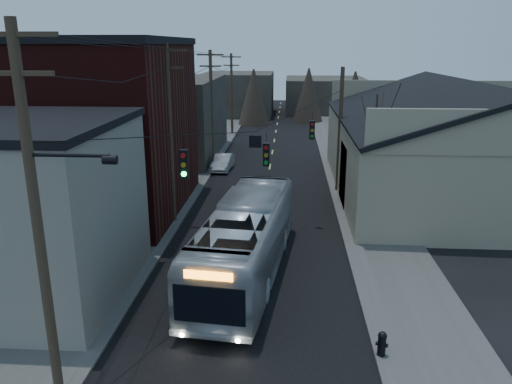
% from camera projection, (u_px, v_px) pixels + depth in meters
% --- Properties ---
extents(road_surface, '(9.00, 110.00, 0.02)m').
position_uv_depth(road_surface, '(269.00, 172.00, 40.11)').
color(road_surface, black).
rests_on(road_surface, ground).
extents(sidewalk_left, '(4.00, 110.00, 0.12)m').
position_uv_depth(sidewalk_left, '(189.00, 171.00, 40.51)').
color(sidewalk_left, '#474744').
rests_on(sidewalk_left, ground).
extents(sidewalk_right, '(4.00, 110.00, 0.12)m').
position_uv_depth(sidewalk_right, '(350.00, 173.00, 39.68)').
color(sidewalk_right, '#474744').
rests_on(sidewalk_right, ground).
extents(building_clapboard, '(8.00, 8.00, 7.00)m').
position_uv_depth(building_clapboard, '(19.00, 213.00, 19.60)').
color(building_clapboard, slate).
rests_on(building_clapboard, ground).
extents(building_brick, '(10.00, 12.00, 10.00)m').
position_uv_depth(building_brick, '(95.00, 130.00, 29.77)').
color(building_brick, '#330C0B').
rests_on(building_brick, ground).
extents(building_left_far, '(9.00, 14.00, 7.00)m').
position_uv_depth(building_left_far, '(168.00, 118.00, 45.47)').
color(building_left_far, '#302C27').
rests_on(building_left_far, ground).
extents(warehouse, '(16.16, 20.60, 7.73)m').
position_uv_depth(warehouse, '(458.00, 155.00, 33.74)').
color(warehouse, gray).
rests_on(warehouse, ground).
extents(building_far_left, '(10.00, 12.00, 6.00)m').
position_uv_depth(building_far_left, '(238.00, 94.00, 73.15)').
color(building_far_left, '#302C27').
rests_on(building_far_left, ground).
extents(building_far_right, '(12.00, 14.00, 5.00)m').
position_uv_depth(building_far_right, '(325.00, 95.00, 77.24)').
color(building_far_right, '#302C27').
rests_on(building_far_right, ground).
extents(bare_tree, '(0.40, 0.40, 7.20)m').
position_uv_depth(bare_tree, '(373.00, 157.00, 29.11)').
color(bare_tree, black).
rests_on(bare_tree, ground).
extents(utility_lines, '(11.24, 45.28, 10.50)m').
position_uv_depth(utility_lines, '(219.00, 121.00, 33.31)').
color(utility_lines, '#382B1E').
rests_on(utility_lines, ground).
extents(bus, '(4.17, 12.23, 3.34)m').
position_uv_depth(bus, '(246.00, 240.00, 21.81)').
color(bus, '#A3A8AE').
rests_on(bus, ground).
extents(parked_car, '(1.55, 3.94, 1.28)m').
position_uv_depth(parked_car, '(223.00, 162.00, 40.80)').
color(parked_car, '#A2A5A9').
rests_on(parked_car, ground).
extents(fire_hydrant, '(0.41, 0.29, 0.85)m').
position_uv_depth(fire_hydrant, '(382.00, 343.00, 16.18)').
color(fire_hydrant, black).
rests_on(fire_hydrant, sidewalk_right).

